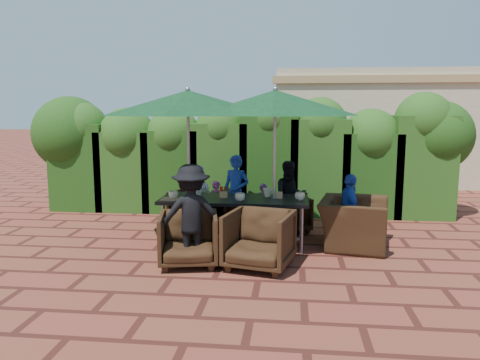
# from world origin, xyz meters

# --- Properties ---
(ground) EXTENTS (80.00, 80.00, 0.00)m
(ground) POSITION_xyz_m (0.00, 0.00, 0.00)
(ground) COLOR maroon
(ground) RESTS_ON ground
(dining_table) EXTENTS (2.29, 0.90, 0.75)m
(dining_table) POSITION_xyz_m (0.07, -0.12, 0.67)
(dining_table) COLOR black
(dining_table) RESTS_ON ground
(umbrella_left) EXTENTS (2.72, 2.72, 2.46)m
(umbrella_left) POSITION_xyz_m (-0.65, -0.13, 2.21)
(umbrella_left) COLOR gray
(umbrella_left) RESTS_ON ground
(umbrella_right) EXTENTS (2.50, 2.50, 2.46)m
(umbrella_right) POSITION_xyz_m (0.69, -0.11, 2.21)
(umbrella_right) COLOR gray
(umbrella_right) RESTS_ON ground
(chair_far_left) EXTENTS (0.99, 0.96, 0.80)m
(chair_far_left) POSITION_xyz_m (-0.69, 0.72, 0.40)
(chair_far_left) COLOR black
(chair_far_left) RESTS_ON ground
(chair_far_mid) EXTENTS (0.87, 0.85, 0.70)m
(chair_far_mid) POSITION_xyz_m (0.00, 0.90, 0.35)
(chair_far_mid) COLOR black
(chair_far_mid) RESTS_ON ground
(chair_far_right) EXTENTS (0.87, 0.85, 0.70)m
(chair_far_right) POSITION_xyz_m (0.88, 0.79, 0.35)
(chair_far_right) COLOR black
(chair_far_right) RESTS_ON ground
(chair_near_left) EXTENTS (0.91, 0.87, 0.81)m
(chair_near_left) POSITION_xyz_m (-0.44, -1.16, 0.40)
(chair_near_left) COLOR black
(chair_near_left) RESTS_ON ground
(chair_near_right) EXTENTS (0.99, 0.95, 0.86)m
(chair_near_right) POSITION_xyz_m (0.53, -1.17, 0.43)
(chair_near_right) COLOR black
(chair_near_right) RESTS_ON ground
(chair_end_right) EXTENTS (0.95, 1.26, 1.00)m
(chair_end_right) POSITION_xyz_m (1.92, -0.01, 0.50)
(chair_end_right) COLOR black
(chair_end_right) RESTS_ON ground
(adult_far_left) EXTENTS (0.60, 0.40, 1.14)m
(adult_far_left) POSITION_xyz_m (-0.73, 0.92, 0.57)
(adult_far_left) COLOR white
(adult_far_left) RESTS_ON ground
(adult_far_mid) EXTENTS (0.58, 0.52, 1.33)m
(adult_far_mid) POSITION_xyz_m (-0.02, 0.80, 0.67)
(adult_far_mid) COLOR #1F43AC
(adult_far_mid) RESTS_ON ground
(adult_far_right) EXTENTS (0.67, 0.51, 1.24)m
(adult_far_right) POSITION_xyz_m (0.93, 0.78, 0.62)
(adult_far_right) COLOR black
(adult_far_right) RESTS_ON ground
(adult_near_left) EXTENTS (0.97, 0.64, 1.39)m
(adult_near_left) POSITION_xyz_m (-0.40, -1.12, 0.70)
(adult_near_left) COLOR black
(adult_near_left) RESTS_ON ground
(adult_end_right) EXTENTS (0.46, 0.72, 1.14)m
(adult_end_right) POSITION_xyz_m (1.85, -0.03, 0.57)
(adult_end_right) COLOR #1F43AC
(adult_end_right) RESTS_ON ground
(child_left) EXTENTS (0.35, 0.31, 0.84)m
(child_left) POSITION_xyz_m (-0.39, 0.97, 0.42)
(child_left) COLOR #D84C9D
(child_left) RESTS_ON ground
(child_right) EXTENTS (0.33, 0.28, 0.80)m
(child_right) POSITION_xyz_m (0.46, 0.99, 0.40)
(child_right) COLOR #884597
(child_right) RESTS_ON ground
(pedestrian_a) EXTENTS (1.45, 1.40, 1.60)m
(pedestrian_a) POSITION_xyz_m (1.88, 4.34, 0.80)
(pedestrian_a) COLOR #27924E
(pedestrian_a) RESTS_ON ground
(pedestrian_b) EXTENTS (0.79, 0.55, 1.53)m
(pedestrian_b) POSITION_xyz_m (2.48, 4.34, 0.76)
(pedestrian_b) COLOR #D84C9D
(pedestrian_b) RESTS_ON ground
(pedestrian_c) EXTENTS (1.26, 0.72, 1.86)m
(pedestrian_c) POSITION_xyz_m (3.49, 4.21, 0.93)
(pedestrian_c) COLOR #9C9CA5
(pedestrian_c) RESTS_ON ground
(cup_a) EXTENTS (0.15, 0.15, 0.12)m
(cup_a) POSITION_xyz_m (-0.87, -0.27, 0.81)
(cup_a) COLOR beige
(cup_a) RESTS_ON dining_table
(cup_b) EXTENTS (0.15, 0.15, 0.14)m
(cup_b) POSITION_xyz_m (-0.53, 0.00, 0.82)
(cup_b) COLOR beige
(cup_b) RESTS_ON dining_table
(cup_c) EXTENTS (0.15, 0.15, 0.12)m
(cup_c) POSITION_xyz_m (0.18, -0.36, 0.81)
(cup_c) COLOR beige
(cup_c) RESTS_ON dining_table
(cup_d) EXTENTS (0.15, 0.15, 0.14)m
(cup_d) POSITION_xyz_m (0.58, 0.03, 0.82)
(cup_d) COLOR beige
(cup_d) RESTS_ON dining_table
(cup_e) EXTENTS (0.15, 0.15, 0.12)m
(cup_e) POSITION_xyz_m (1.08, -0.19, 0.81)
(cup_e) COLOR beige
(cup_e) RESTS_ON dining_table
(ketchup_bottle) EXTENTS (0.04, 0.04, 0.17)m
(ketchup_bottle) POSITION_xyz_m (-0.14, -0.08, 0.83)
(ketchup_bottle) COLOR #B20C0A
(ketchup_bottle) RESTS_ON dining_table
(sauce_bottle) EXTENTS (0.04, 0.04, 0.17)m
(sauce_bottle) POSITION_xyz_m (-0.08, -0.08, 0.83)
(sauce_bottle) COLOR #4C230C
(sauce_bottle) RESTS_ON dining_table
(serving_tray) EXTENTS (0.35, 0.25, 0.02)m
(serving_tray) POSITION_xyz_m (-0.85, -0.35, 0.76)
(serving_tray) COLOR #A0714D
(serving_tray) RESTS_ON dining_table
(number_block_left) EXTENTS (0.12, 0.06, 0.10)m
(number_block_left) POSITION_xyz_m (-0.10, -0.12, 0.80)
(number_block_left) COLOR tan
(number_block_left) RESTS_ON dining_table
(number_block_right) EXTENTS (0.12, 0.06, 0.10)m
(number_block_right) POSITION_xyz_m (0.75, -0.07, 0.80)
(number_block_right) COLOR tan
(number_block_right) RESTS_ON dining_table
(hedge_wall) EXTENTS (9.10, 1.60, 2.46)m
(hedge_wall) POSITION_xyz_m (-0.13, 2.32, 1.32)
(hedge_wall) COLOR #13360E
(hedge_wall) RESTS_ON ground
(building) EXTENTS (6.20, 3.08, 3.20)m
(building) POSITION_xyz_m (3.50, 6.99, 1.61)
(building) COLOR beige
(building) RESTS_ON ground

